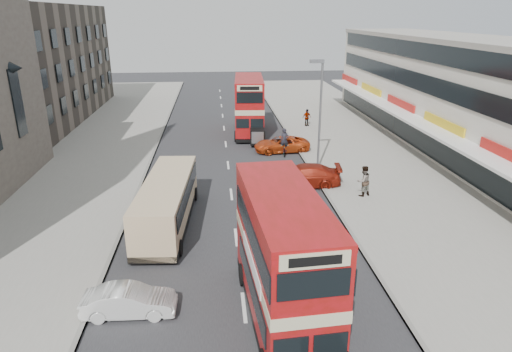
# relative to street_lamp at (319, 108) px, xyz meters

# --- Properties ---
(ground) EXTENTS (160.00, 160.00, 0.00)m
(ground) POSITION_rel_street_lamp_xyz_m (-6.52, -18.00, -4.78)
(ground) COLOR #28282B
(ground) RESTS_ON ground
(road_surface) EXTENTS (12.00, 90.00, 0.01)m
(road_surface) POSITION_rel_street_lamp_xyz_m (-6.52, 2.00, -4.78)
(road_surface) COLOR #28282B
(road_surface) RESTS_ON ground
(pavement_right) EXTENTS (12.00, 90.00, 0.15)m
(pavement_right) POSITION_rel_street_lamp_xyz_m (5.48, 2.00, -4.71)
(pavement_right) COLOR gray
(pavement_right) RESTS_ON ground
(pavement_left) EXTENTS (12.00, 90.00, 0.15)m
(pavement_left) POSITION_rel_street_lamp_xyz_m (-18.52, 2.00, -4.71)
(pavement_left) COLOR gray
(pavement_left) RESTS_ON ground
(kerb_left) EXTENTS (0.20, 90.00, 0.16)m
(kerb_left) POSITION_rel_street_lamp_xyz_m (-12.62, 2.00, -4.71)
(kerb_left) COLOR gray
(kerb_left) RESTS_ON ground
(kerb_right) EXTENTS (0.20, 90.00, 0.16)m
(kerb_right) POSITION_rel_street_lamp_xyz_m (-0.42, 2.00, -4.71)
(kerb_right) COLOR gray
(kerb_right) RESTS_ON ground
(brick_terrace) EXTENTS (14.00, 28.00, 12.00)m
(brick_terrace) POSITION_rel_street_lamp_xyz_m (-28.52, 20.00, 1.22)
(brick_terrace) COLOR #66594C
(brick_terrace) RESTS_ON ground
(commercial_row) EXTENTS (9.90, 46.20, 9.30)m
(commercial_row) POSITION_rel_street_lamp_xyz_m (13.42, 4.00, -0.09)
(commercial_row) COLOR beige
(commercial_row) RESTS_ON ground
(street_lamp) EXTENTS (1.00, 0.20, 8.12)m
(street_lamp) POSITION_rel_street_lamp_xyz_m (0.00, 0.00, 0.00)
(street_lamp) COLOR slate
(street_lamp) RESTS_ON ground
(bus_main) EXTENTS (3.03, 8.98, 4.91)m
(bus_main) POSITION_rel_street_lamp_xyz_m (-5.10, -16.76, -2.20)
(bus_main) COLOR black
(bus_main) RESTS_ON ground
(bus_second) EXTENTS (3.13, 9.63, 5.23)m
(bus_second) POSITION_rel_street_lamp_xyz_m (-4.10, 11.65, -2.03)
(bus_second) COLOR black
(bus_second) RESTS_ON ground
(coach) EXTENTS (2.94, 9.22, 2.41)m
(coach) POSITION_rel_street_lamp_xyz_m (-10.19, -8.10, -3.37)
(coach) COLOR black
(coach) RESTS_ON ground
(car_left_front) EXTENTS (3.62, 1.36, 1.18)m
(car_left_front) POSITION_rel_street_lamp_xyz_m (-10.97, -16.00, -4.19)
(car_left_front) COLOR white
(car_left_front) RESTS_ON ground
(car_right_a) EXTENTS (5.26, 2.68, 1.46)m
(car_right_a) POSITION_rel_street_lamp_xyz_m (-1.57, -2.84, -4.05)
(car_right_a) COLOR maroon
(car_right_a) RESTS_ON ground
(car_right_b) EXTENTS (4.81, 2.50, 1.29)m
(car_right_b) POSITION_rel_street_lamp_xyz_m (-1.86, 5.20, -4.14)
(car_right_b) COLOR #C34013
(car_right_b) RESTS_ON ground
(pedestrian_near) EXTENTS (0.87, 0.73, 2.00)m
(pedestrian_near) POSITION_rel_street_lamp_xyz_m (1.78, -5.33, -3.63)
(pedestrian_near) COLOR gray
(pedestrian_near) RESTS_ON pavement_right
(pedestrian_far) EXTENTS (1.10, 0.80, 1.73)m
(pedestrian_far) POSITION_rel_street_lamp_xyz_m (2.01, 13.66, -3.77)
(pedestrian_far) COLOR gray
(pedestrian_far) RESTS_ON pavement_right
(cyclist) EXTENTS (0.89, 1.98, 2.23)m
(cyclist) POSITION_rel_street_lamp_xyz_m (-1.78, 4.28, -4.04)
(cyclist) COLOR gray
(cyclist) RESTS_ON ground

